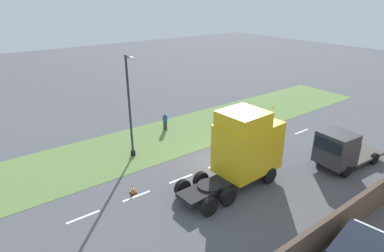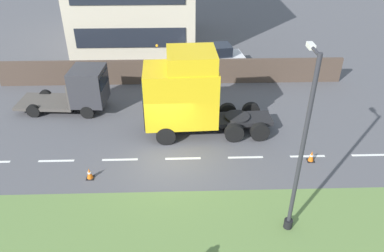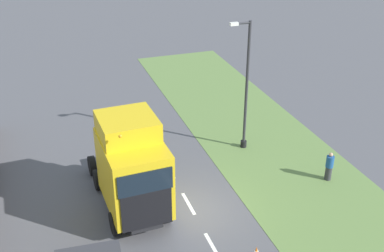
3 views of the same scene
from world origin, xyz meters
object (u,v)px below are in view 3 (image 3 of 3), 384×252
object	(u,v)px
lorry_cab	(132,168)
lamp_post	(245,93)
pedestrian	(329,167)
traffic_cone_trailing	(160,137)

from	to	relation	value
lorry_cab	lamp_post	bearing A→B (deg)	-153.75
lorry_cab	lamp_post	distance (m)	8.33
lorry_cab	pedestrian	size ratio (longest dim) A/B	4.51
traffic_cone_trailing	lorry_cab	bearing A→B (deg)	64.53
pedestrian	traffic_cone_trailing	bearing A→B (deg)	-43.87
traffic_cone_trailing	lamp_post	bearing A→B (deg)	152.24
pedestrian	traffic_cone_trailing	size ratio (longest dim) A/B	2.72
lamp_post	pedestrian	size ratio (longest dim) A/B	4.68
pedestrian	lorry_cab	bearing A→B (deg)	-3.15
lorry_cab	lamp_post	world-z (taller)	lamp_post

